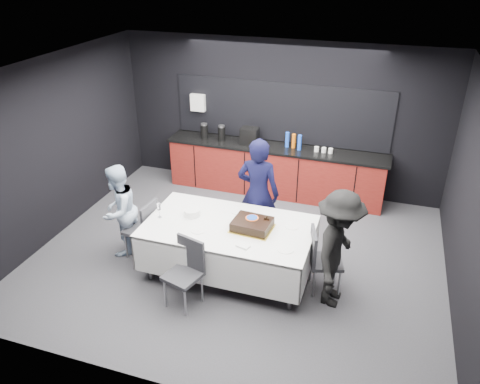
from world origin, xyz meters
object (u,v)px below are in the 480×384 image
Objects in this scene: chair_right at (321,256)px; person_center at (258,194)px; person_left at (119,210)px; person_right at (338,250)px; party_table at (229,234)px; champagne_flute at (159,207)px; plate_stack at (192,212)px; chair_left at (145,226)px; chair_near at (186,268)px; cake_assembly at (252,225)px.

person_center is at bearing 143.62° from chair_right.
person_left is 0.88× the size of person_right.
party_table is 1.05m from champagne_flute.
plate_stack is at bearing 95.07° from person_left.
person_left is at bearing 177.96° from chair_left.
chair_near is 0.65× the size of person_left.
person_center is at bearing 72.83° from chair_near.
champagne_flute is (-0.42, -0.19, 0.11)m from plate_stack.
cake_assembly is (0.33, 0.02, 0.21)m from party_table.
party_table is 1.73m from person_left.
person_left reaches higher than chair_right.
chair_right is 1.42m from person_center.
person_center reaches higher than plate_stack.
person_center reaches higher than person_right.
champagne_flute is 1.50m from person_center.
party_table is 1.29m from chair_right.
cake_assembly is at bearing 87.36° from person_right.
cake_assembly is at bearing -4.74° from plate_stack.
chair_right is 0.52× the size of person_center.
chair_left is at bearing -178.59° from cake_assembly.
person_left is at bearing 173.23° from champagne_flute.
champagne_flute is 2.52m from person_right.
chair_left and chair_right have the same top height.
cake_assembly is 1.20m from person_right.
chair_near is (0.27, -0.86, -0.30)m from plate_stack.
chair_right reaches higher than plate_stack.
party_table is 0.39m from cake_assembly.
party_table is at bearing -179.37° from chair_right.
party_table is 2.51× the size of chair_near.
champagne_flute is at bearing -175.24° from cake_assembly.
chair_left reaches higher than party_table.
champagne_flute is 0.24× the size of chair_left.
chair_right and chair_near have the same top height.
champagne_flute is at bearing -177.26° from chair_right.
cake_assembly is 1.34m from champagne_flute.
person_left reaches higher than chair_left.
person_right is at bearing -38.43° from chair_right.
chair_near is at bearing -112.29° from party_table.
plate_stack is at bearing 107.75° from chair_near.
chair_right is at bearing 142.95° from person_center.
chair_right is at bearing -0.09° from cake_assembly.
chair_right is 0.57× the size of person_right.
plate_stack is 1.90m from chair_right.
person_center is at bearing 38.01° from champagne_flute.
party_table is 1.43× the size of person_right.
chair_left is 1.24m from chair_near.
person_right reaches higher than chair_right.
party_table is 0.83m from chair_near.
plate_stack reaches higher than party_table.
person_center is at bearing 100.56° from cake_assembly.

